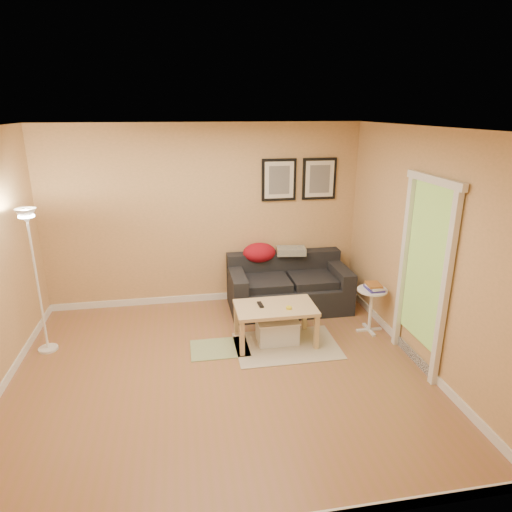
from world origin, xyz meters
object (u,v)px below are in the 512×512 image
coffee_table (275,324)px  side_table (371,310)px  book_stack (374,286)px  floor_lamp (38,286)px  storage_bin (277,330)px  sofa (289,284)px

coffee_table → side_table: side_table is taller
coffee_table → side_table: bearing=-15.5°
side_table → book_stack: bearing=-16.8°
side_table → floor_lamp: (-4.02, 0.21, 0.53)m
floor_lamp → coffee_table: bearing=-6.0°
storage_bin → side_table: bearing=3.2°
sofa → side_table: size_ratio=2.91×
book_stack → floor_lamp: bearing=-170.2°
coffee_table → book_stack: book_stack is taller
book_stack → sofa: bearing=147.9°
sofa → storage_bin: (-0.38, -0.95, -0.22)m
sofa → book_stack: (0.89, -0.89, 0.25)m
coffee_table → floor_lamp: floor_lamp is taller
sofa → floor_lamp: (-3.15, -0.67, 0.45)m
side_table → book_stack: (0.02, -0.01, 0.33)m
floor_lamp → side_table: bearing=-2.9°
coffee_table → book_stack: size_ratio=3.85×
coffee_table → storage_bin: 0.09m
side_table → coffee_table: bearing=-176.5°
storage_bin → book_stack: bearing=2.9°
coffee_table → floor_lamp: (-2.74, 0.29, 0.58)m
book_stack → floor_lamp: floor_lamp is taller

